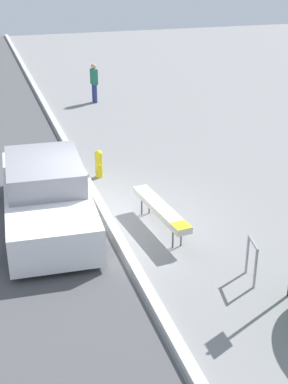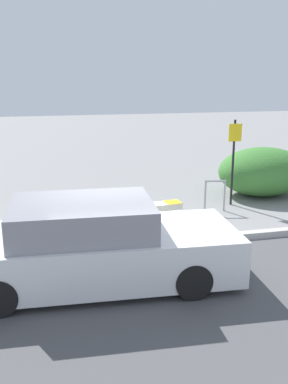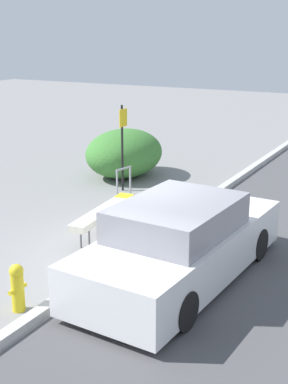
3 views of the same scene
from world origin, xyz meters
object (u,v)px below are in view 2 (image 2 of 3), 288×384
(bench, at_px, (132,209))
(bike_rack, at_px, (215,192))
(parked_car_near, at_px, (92,247))
(sign_post, at_px, (234,155))

(bench, relative_size, bike_rack, 2.87)
(bench, relative_size, parked_car_near, 0.49)
(sign_post, distance_m, parked_car_near, 5.61)
(bike_rack, bearing_deg, sign_post, 32.52)
(bike_rack, xyz_separation_m, parked_car_near, (-3.52, -3.25, 0.15))
(bike_rack, height_order, parked_car_near, parked_car_near)
(bench, distance_m, parked_car_near, 2.58)
(parked_car_near, bearing_deg, bench, 66.82)
(bike_rack, relative_size, parked_car_near, 0.17)
(bike_rack, xyz_separation_m, sign_post, (0.66, 0.42, 0.88))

